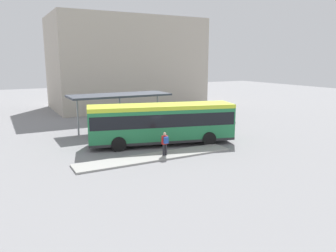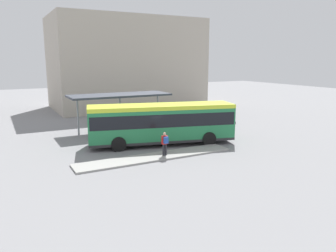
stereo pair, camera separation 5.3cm
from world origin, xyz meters
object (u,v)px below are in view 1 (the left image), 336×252
at_px(bicycle_yellow, 222,120).
at_px(bicycle_white, 219,118).
at_px(pedestrian_waiting, 165,142).
at_px(city_bus, 162,121).
at_px(bicycle_black, 227,121).
at_px(bicycle_orange, 229,122).

bearing_deg(bicycle_yellow, bicycle_white, 167.03).
distance_m(pedestrian_waiting, bicycle_white, 14.31).
relative_size(city_bus, bicycle_black, 7.11).
bearing_deg(pedestrian_waiting, city_bus, -23.49).
xyz_separation_m(bicycle_orange, bicycle_yellow, (0.05, 1.33, -0.00)).
bearing_deg(bicycle_orange, bicycle_white, -10.39).
height_order(bicycle_orange, bicycle_black, bicycle_orange).
bearing_deg(bicycle_black, bicycle_orange, -19.14).
height_order(bicycle_orange, bicycle_yellow, bicycle_orange).
relative_size(pedestrian_waiting, bicycle_black, 0.99).
bearing_deg(bicycle_black, city_bus, -64.09).
relative_size(city_bus, bicycle_white, 6.87).
height_order(pedestrian_waiting, bicycle_white, pedestrian_waiting).
bearing_deg(bicycle_black, bicycle_white, -176.40).
relative_size(city_bus, bicycle_yellow, 6.66).
relative_size(bicycle_black, bicycle_white, 0.97).
relative_size(bicycle_orange, bicycle_black, 1.07).
distance_m(bicycle_black, bicycle_yellow, 0.70).
xyz_separation_m(bicycle_black, bicycle_white, (-0.03, 1.33, 0.01)).
height_order(bicycle_black, bicycle_yellow, bicycle_yellow).
distance_m(city_bus, bicycle_yellow, 10.98).
bearing_deg(city_bus, bicycle_white, 44.18).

